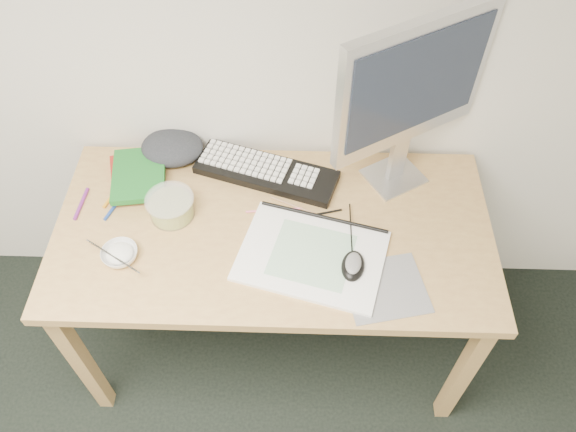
{
  "coord_description": "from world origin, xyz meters",
  "views": [
    {
      "loc": [
        0.4,
        0.34,
        2.17
      ],
      "look_at": [
        0.36,
        1.42,
        0.83
      ],
      "focal_mm": 35.0,
      "sensor_mm": 36.0,
      "label": 1
    }
  ],
  "objects_px": {
    "keyboard": "(266,172)",
    "monitor": "(413,89)",
    "sketchpad": "(312,256)",
    "rice_bowl": "(120,255)",
    "desk": "(274,243)"
  },
  "relations": [
    {
      "from": "desk",
      "to": "monitor",
      "type": "bearing_deg",
      "value": 29.98
    },
    {
      "from": "desk",
      "to": "keyboard",
      "type": "distance_m",
      "value": 0.25
    },
    {
      "from": "desk",
      "to": "keyboard",
      "type": "height_order",
      "value": "keyboard"
    },
    {
      "from": "keyboard",
      "to": "rice_bowl",
      "type": "distance_m",
      "value": 0.56
    },
    {
      "from": "monitor",
      "to": "desk",
      "type": "bearing_deg",
      "value": 178.51
    },
    {
      "from": "desk",
      "to": "keyboard",
      "type": "relative_size",
      "value": 2.88
    },
    {
      "from": "desk",
      "to": "rice_bowl",
      "type": "bearing_deg",
      "value": -164.29
    },
    {
      "from": "rice_bowl",
      "to": "sketchpad",
      "type": "bearing_deg",
      "value": 2.09
    },
    {
      "from": "keyboard",
      "to": "monitor",
      "type": "xyz_separation_m",
      "value": [
        0.44,
        0.0,
        0.37
      ]
    },
    {
      "from": "monitor",
      "to": "rice_bowl",
      "type": "relative_size",
      "value": 5.47
    },
    {
      "from": "sketchpad",
      "to": "rice_bowl",
      "type": "relative_size",
      "value": 3.91
    },
    {
      "from": "sketchpad",
      "to": "rice_bowl",
      "type": "bearing_deg",
      "value": -162.87
    },
    {
      "from": "keyboard",
      "to": "rice_bowl",
      "type": "relative_size",
      "value": 4.37
    },
    {
      "from": "monitor",
      "to": "sketchpad",
      "type": "bearing_deg",
      "value": -160.88
    },
    {
      "from": "desk",
      "to": "monitor",
      "type": "height_order",
      "value": "monitor"
    }
  ]
}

